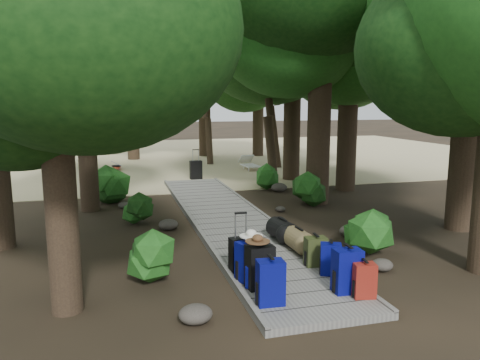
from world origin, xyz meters
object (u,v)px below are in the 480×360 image
object	(u,v)px
backpack_left_a	(270,280)
duffel_right_khaki	(299,240)
duffel_right_black	(282,230)
suitcase_on_boardwalk	(241,254)
backpack_left_b	(260,264)
backpack_right_d	(316,250)
backpack_right_c	(331,257)
backpack_left_c	(249,259)
backpack_right_a	(364,278)
sun_lounger	(251,163)
backpack_right_b	(347,268)
lone_suitcase_on_sand	(196,170)
kayak	(116,167)

from	to	relation	value
backpack_left_a	duffel_right_khaki	xyz separation A→B (m)	(1.37, 2.22, -0.15)
duffel_right_black	suitcase_on_boardwalk	bearing A→B (deg)	-139.39
backpack_left_b	duffel_right_khaki	world-z (taller)	backpack_left_b
backpack_left_b	backpack_right_d	xyz separation A→B (m)	(1.30, 0.72, -0.10)
backpack_right_c	backpack_right_d	xyz separation A→B (m)	(-0.07, 0.48, -0.01)
backpack_left_c	backpack_right_a	distance (m)	1.88
sun_lounger	backpack_right_c	bearing A→B (deg)	-104.08
suitcase_on_boardwalk	backpack_right_b	bearing A→B (deg)	-52.54
backpack_right_a	backpack_right_b	distance (m)	0.31
suitcase_on_boardwalk	backpack_right_d	bearing A→B (deg)	-11.85
backpack_right_c	sun_lounger	size ratio (longest dim) A/B	0.32
backpack_left_c	backpack_right_a	world-z (taller)	backpack_left_c
backpack_left_c	backpack_right_a	bearing A→B (deg)	-56.92
backpack_left_c	suitcase_on_boardwalk	distance (m)	0.45
backpack_right_b	suitcase_on_boardwalk	world-z (taller)	backpack_right_b
backpack_right_b	lone_suitcase_on_sand	xyz separation A→B (m)	(-0.29, 11.90, -0.12)
lone_suitcase_on_sand	backpack_right_c	bearing A→B (deg)	-91.35
backpack_left_c	lone_suitcase_on_sand	size ratio (longest dim) A/B	1.01
backpack_right_d	lone_suitcase_on_sand	distance (m)	10.66
suitcase_on_boardwalk	sun_lounger	distance (m)	13.06
backpack_right_c	backpack_left_c	bearing A→B (deg)	-161.96
backpack_left_a	backpack_right_c	bearing A→B (deg)	35.14
backpack_right_a	duffel_right_khaki	size ratio (longest dim) A/B	0.91
backpack_right_b	kayak	bearing A→B (deg)	104.39
duffel_right_black	duffel_right_khaki	bearing A→B (deg)	-93.08
backpack_right_c	duffel_right_black	world-z (taller)	backpack_right_c
duffel_right_black	backpack_left_a	bearing A→B (deg)	-121.58
backpack_left_c	duffel_right_black	bearing A→B (deg)	36.43
backpack_right_b	duffel_right_khaki	size ratio (longest dim) A/B	1.18
backpack_right_a	duffel_right_khaki	distance (m)	2.37
duffel_right_khaki	sun_lounger	distance (m)	11.95
backpack_left_b	backpack_left_c	xyz separation A→B (m)	(-0.08, 0.37, -0.02)
sun_lounger	backpack_left_a	bearing A→B (deg)	-108.91
backpack_left_c	duffel_right_black	world-z (taller)	backpack_left_c
backpack_left_b	duffel_right_khaki	xyz separation A→B (m)	(1.33, 1.60, -0.17)
backpack_right_d	backpack_right_c	bearing A→B (deg)	-77.35
backpack_left_b	kayak	bearing A→B (deg)	92.00
backpack_left_a	lone_suitcase_on_sand	size ratio (longest dim) A/B	1.02
suitcase_on_boardwalk	kayak	world-z (taller)	suitcase_on_boardwalk
kayak	sun_lounger	distance (m)	6.03
backpack_left_b	backpack_left_c	size ratio (longest dim) A/B	1.06
backpack_right_b	sun_lounger	world-z (taller)	backpack_right_b
backpack_left_b	backpack_right_d	world-z (taller)	backpack_left_b
backpack_right_a	duffel_right_black	world-z (taller)	backpack_right_a
backpack_right_b	kayak	size ratio (longest dim) A/B	0.26
duffel_right_black	backpack_right_a	bearing A→B (deg)	-95.19
backpack_left_a	kayak	distance (m)	15.42
duffel_right_black	lone_suitcase_on_sand	bearing A→B (deg)	83.75
backpack_left_c	lone_suitcase_on_sand	distance (m)	11.06
backpack_right_d	sun_lounger	world-z (taller)	backpack_right_d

